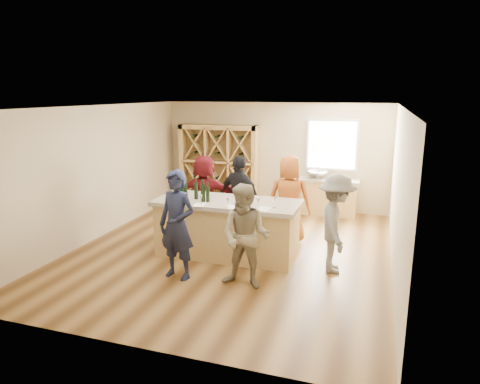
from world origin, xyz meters
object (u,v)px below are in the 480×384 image
(wine_rack, at_px, (219,165))
(person_near_right, at_px, (246,237))
(wine_bottle_e, at_px, (208,194))
(person_far_left, at_px, (205,194))
(person_near_left, at_px, (177,225))
(person_far_mid, at_px, (240,198))
(wine_bottle_b, at_px, (185,192))
(wine_bottle_d, at_px, (203,193))
(person_server, at_px, (336,224))
(wine_bottle_c, at_px, (196,191))
(tasting_counter_base, at_px, (227,230))
(sink, at_px, (317,175))
(wine_bottle_a, at_px, (182,191))
(person_far_right, at_px, (289,199))

(wine_rack, xyz_separation_m, person_near_right, (2.23, -4.72, -0.26))
(wine_bottle_e, relative_size, person_far_left, 0.17)
(person_near_left, distance_m, person_far_mid, 2.23)
(person_far_mid, bearing_deg, wine_rack, -39.78)
(wine_bottle_b, xyz_separation_m, wine_bottle_d, (0.34, 0.03, 0.00))
(person_server, bearing_deg, wine_bottle_b, 82.35)
(wine_bottle_c, relative_size, wine_bottle_e, 1.07)
(person_server, bearing_deg, person_far_mid, 52.09)
(wine_rack, distance_m, person_far_mid, 2.91)
(person_near_left, distance_m, person_near_right, 1.19)
(tasting_counter_base, relative_size, wine_bottle_e, 8.88)
(person_far_left, bearing_deg, wine_bottle_d, 105.56)
(tasting_counter_base, relative_size, wine_bottle_b, 7.96)
(sink, bearing_deg, person_far_mid, -117.47)
(wine_bottle_a, distance_m, wine_bottle_b, 0.14)
(sink, xyz_separation_m, wine_bottle_c, (-1.81, -3.53, 0.22))
(wine_bottle_b, xyz_separation_m, person_server, (2.77, 0.10, -0.38))
(sink, bearing_deg, wine_bottle_a, -119.71)
(wine_bottle_e, height_order, person_far_right, person_far_right)
(person_far_left, bearing_deg, wine_bottle_e, 109.04)
(wine_rack, xyz_separation_m, person_far_mid, (1.42, -2.53, -0.21))
(wine_bottle_c, bearing_deg, person_near_left, -82.53)
(sink, relative_size, person_near_right, 0.32)
(wine_bottle_c, bearing_deg, wine_bottle_a, -160.31)
(wine_bottle_d, xyz_separation_m, person_far_left, (-0.54, 1.36, -0.37))
(wine_rack, xyz_separation_m, wine_bottle_e, (1.19, -3.72, 0.13))
(wine_bottle_e, bearing_deg, wine_bottle_c, 157.06)
(wine_bottle_c, height_order, person_near_right, person_near_right)
(wine_rack, height_order, wine_bottle_a, wine_rack)
(sink, distance_m, wine_bottle_d, 4.00)
(tasting_counter_base, bearing_deg, person_far_right, 49.00)
(wine_bottle_b, bearing_deg, tasting_counter_base, 17.38)
(wine_rack, distance_m, wine_bottle_e, 3.90)
(person_near_right, bearing_deg, person_server, 42.39)
(wine_rack, relative_size, person_far_left, 1.26)
(wine_bottle_a, xyz_separation_m, wine_bottle_d, (0.46, -0.04, 0.02))
(person_server, relative_size, person_far_mid, 0.96)
(wine_rack, height_order, person_far_left, wine_rack)
(wine_bottle_b, bearing_deg, wine_bottle_a, 147.68)
(person_server, distance_m, person_far_mid, 2.39)
(wine_bottle_e, distance_m, person_near_left, 1.07)
(wine_bottle_b, bearing_deg, wine_bottle_c, 49.15)
(sink, xyz_separation_m, person_near_right, (-0.47, -4.65, -0.17))
(person_near_right, xyz_separation_m, person_far_left, (-1.68, 2.35, 0.03))
(wine_rack, distance_m, wine_bottle_d, 3.89)
(wine_bottle_a, bearing_deg, tasting_counter_base, 10.50)
(wine_bottle_b, height_order, person_server, person_server)
(sink, relative_size, person_far_mid, 0.30)
(sink, xyz_separation_m, person_far_right, (-0.25, -2.35, -0.10))
(wine_rack, xyz_separation_m, person_far_right, (2.45, -2.42, -0.19))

